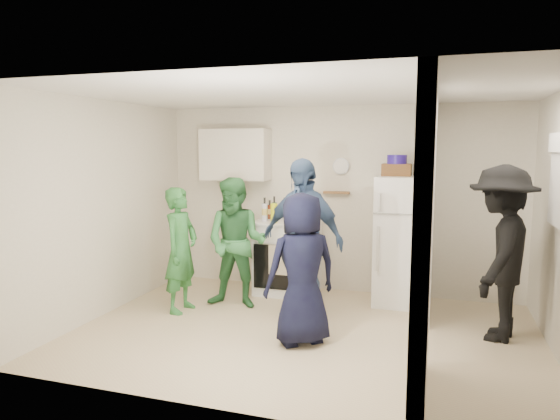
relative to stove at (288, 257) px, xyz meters
The scene contains 31 objects.
floor 1.57m from the stove, 66.50° to the right, with size 4.80×4.80×0.00m, color #C8B98D.
wall_back 1.02m from the stove, 28.99° to the left, with size 4.80×4.80×0.00m, color silver.
wall_front 3.22m from the stove, 79.02° to the right, with size 4.80×4.80×0.00m, color silver.
wall_left 2.39m from the stove, 142.79° to the right, with size 3.40×3.40×0.00m, color silver.
ceiling 2.50m from the stove, 66.50° to the right, with size 4.80×4.80×0.00m, color white.
partition_pier_back 1.97m from the stove, ahead, with size 0.12×1.20×2.50m, color silver.
partition_pier_front 3.15m from the stove, 53.98° to the right, with size 0.12×1.20×2.50m, color silver.
partition_header 2.89m from the stove, 37.34° to the right, with size 0.12×1.00×0.40m, color silver.
stove is the anchor object (origin of this frame).
upper_cabinet 1.59m from the stove, 169.44° to the left, with size 0.95×0.34×0.70m, color silver.
fridge 1.53m from the stove, ahead, with size 0.66×0.64×1.60m, color white.
wicker_basket 1.83m from the stove, ahead, with size 0.35×0.25×0.15m, color brown.
blue_bowl 1.92m from the stove, ahead, with size 0.24×0.24×0.11m, color navy.
yellow_cup_stack_top 2.12m from the stove, ahead, with size 0.09×0.09×0.25m, color gold.
wall_clock 1.41m from the stove, 25.65° to the left, with size 0.22×0.22×0.03m, color white.
spice_shelf 1.08m from the stove, 25.18° to the left, with size 0.35×0.08×0.03m, color olive.
yellow_cup_stack_stove 0.66m from the stove, 118.61° to the right, with size 0.09×0.09×0.25m, color #CFDA12.
red_cup 0.63m from the stove, 42.27° to the right, with size 0.09×0.09×0.12m, color red.
person_green_left 1.51m from the stove, 131.89° to the right, with size 0.54×0.36×1.49m, color #317C40.
person_green_center 0.92m from the stove, 119.50° to the right, with size 0.77×0.60×1.59m, color #377E44.
person_denim 1.10m from the stove, 64.34° to the right, with size 1.08×0.45×1.84m, color #374B79.
person_navy 1.77m from the stove, 68.84° to the right, with size 0.74×0.48×1.52m, color black.
person_nook 2.70m from the stove, 19.67° to the right, with size 1.15×0.66×1.79m, color black.
bottle_a 0.69m from the stove, 160.80° to the left, with size 0.08×0.08×0.26m, color maroon.
bottle_b 0.68m from the stove, 157.61° to the right, with size 0.07×0.07×0.33m, color #194D2C.
bottle_c 0.66m from the stove, 120.54° to the left, with size 0.07×0.07×0.29m, color #ADB6BB.
bottle_d 0.66m from the stove, 65.70° to the right, with size 0.06×0.06×0.33m, color brown.
bottle_e 0.66m from the stove, 58.03° to the left, with size 0.07×0.07×0.28m, color #949EA4.
bottle_f 0.66m from the stove, ahead, with size 0.06×0.06×0.28m, color black.
bottle_g 0.70m from the stove, 24.51° to the left, with size 0.07×0.07×0.29m, color olive.
bottle_h 0.72m from the stove, 155.60° to the right, with size 0.08×0.08×0.31m, color silver.
Camera 1 is at (1.28, -4.92, 1.96)m, focal length 32.00 mm.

